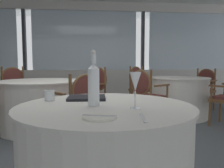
# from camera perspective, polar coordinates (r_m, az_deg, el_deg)

# --- Properties ---
(ground_plane) EXTENTS (13.91, 13.91, 0.00)m
(ground_plane) POSITION_cam_1_polar(r_m,az_deg,el_deg) (3.05, -8.34, -14.64)
(ground_plane) COLOR #4C5156
(window_wall_far) EXTENTS (10.70, 0.14, 2.77)m
(window_wall_far) POSITION_cam_1_polar(r_m,az_deg,el_deg) (6.53, -6.85, 5.88)
(window_wall_far) COLOR silver
(window_wall_far) RESTS_ON ground_plane
(foreground_table) EXTENTS (1.14, 1.14, 0.77)m
(foreground_table) POSITION_cam_1_polar(r_m,az_deg,el_deg) (1.57, -1.68, -19.22)
(foreground_table) COLOR silver
(foreground_table) RESTS_ON ground_plane
(side_plate) EXTENTS (0.17, 0.17, 0.01)m
(side_plate) POSITION_cam_1_polar(r_m,az_deg,el_deg) (1.12, -3.23, -8.36)
(side_plate) COLOR silver
(side_plate) RESTS_ON foreground_table
(butter_knife) EXTENTS (0.17, 0.06, 0.00)m
(butter_knife) POSITION_cam_1_polar(r_m,az_deg,el_deg) (1.12, -3.23, -8.10)
(butter_knife) COLOR silver
(butter_knife) RESTS_ON foreground_table
(dinner_fork) EXTENTS (0.03, 0.17, 0.00)m
(dinner_fork) POSITION_cam_1_polar(r_m,az_deg,el_deg) (1.12, 7.90, -8.55)
(dinner_fork) COLOR silver
(dinner_fork) RESTS_ON foreground_table
(water_bottle) EXTENTS (0.07, 0.07, 0.35)m
(water_bottle) POSITION_cam_1_polar(r_m,az_deg,el_deg) (1.41, -4.72, 0.16)
(water_bottle) COLOR white
(water_bottle) RESTS_ON foreground_table
(wine_glass) EXTENTS (0.07, 0.07, 0.22)m
(wine_glass) POSITION_cam_1_polar(r_m,az_deg,el_deg) (1.33, 5.96, 0.38)
(wine_glass) COLOR white
(wine_glass) RESTS_ON foreground_table
(water_tumbler) EXTENTS (0.07, 0.07, 0.08)m
(water_tumbler) POSITION_cam_1_polar(r_m,az_deg,el_deg) (1.67, -15.69, -2.83)
(water_tumbler) COLOR white
(water_tumbler) RESTS_ON foreground_table
(menu_book) EXTENTS (0.29, 0.25, 0.02)m
(menu_book) POSITION_cam_1_polar(r_m,az_deg,el_deg) (1.71, -6.46, -3.46)
(menu_book) COLOR black
(menu_book) RESTS_ON foreground_table
(background_table_1) EXTENTS (1.14, 1.14, 0.77)m
(background_table_1) POSITION_cam_1_polar(r_m,az_deg,el_deg) (4.53, 16.63, -3.20)
(background_table_1) COLOR silver
(background_table_1) RESTS_ON ground_plane
(dining_chair_1_0) EXTENTS (0.64, 0.66, 0.92)m
(dining_chair_1_0) POSITION_cam_1_polar(r_m,az_deg,el_deg) (5.38, 22.27, -0.40)
(dining_chair_1_0) COLOR brown
(dining_chair_1_0) RESTS_ON ground_plane
(dining_chair_1_1) EXTENTS (0.66, 0.64, 0.97)m
(dining_chair_1_1) POSITION_cam_1_polar(r_m,az_deg,el_deg) (5.10, 7.11, 0.01)
(dining_chair_1_1) COLOR brown
(dining_chair_1_1) RESTS_ON ground_plane
(dining_chair_1_2) EXTENTS (0.64, 0.66, 0.94)m
(dining_chair_1_2) POSITION_cam_1_polar(r_m,az_deg,el_deg) (3.71, 8.56, -2.21)
(dining_chair_1_2) COLOR brown
(dining_chair_1_2) RESTS_ON ground_plane
(background_table_2) EXTENTS (1.31, 1.31, 0.77)m
(background_table_2) POSITION_cam_1_polar(r_m,az_deg,el_deg) (3.75, -17.73, -4.97)
(background_table_2) COLOR silver
(background_table_2) RESTS_ON ground_plane
(dining_chair_2_0) EXTENTS (0.66, 0.65, 0.92)m
(dining_chair_2_0) POSITION_cam_1_polar(r_m,az_deg,el_deg) (2.80, -8.35, -4.90)
(dining_chair_2_0) COLOR brown
(dining_chair_2_0) RESTS_ON ground_plane
(dining_chair_2_1) EXTENTS (0.65, 0.66, 0.97)m
(dining_chair_2_1) POSITION_cam_1_polar(r_m,az_deg,el_deg) (4.30, -4.58, -1.14)
(dining_chair_2_1) COLOR brown
(dining_chair_2_1) RESTS_ON ground_plane
(dining_chair_2_2) EXTENTS (0.66, 0.65, 0.97)m
(dining_chair_2_2) POSITION_cam_1_polar(r_m,az_deg,el_deg) (4.73, -23.43, -0.92)
(dining_chair_2_2) COLOR brown
(dining_chair_2_2) RESTS_ON ground_plane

